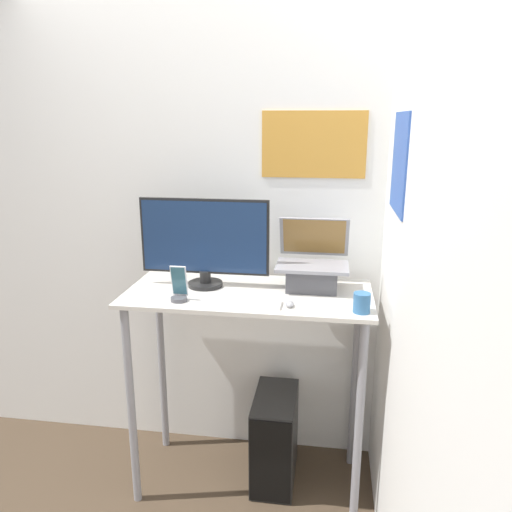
{
  "coord_description": "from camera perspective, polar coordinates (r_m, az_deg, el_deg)",
  "views": [
    {
      "loc": [
        0.37,
        -1.97,
        1.87
      ],
      "look_at": [
        0.04,
        0.28,
        1.25
      ],
      "focal_mm": 35.0,
      "sensor_mm": 36.0,
      "label": 1
    }
  ],
  "objects": [
    {
      "name": "laptop",
      "position": [
        2.44,
        6.45,
        -1.6
      ],
      "size": [
        0.35,
        0.32,
        0.33
      ],
      "color": "#4C4C51",
      "rests_on": "desk"
    },
    {
      "name": "keyboard",
      "position": [
        2.25,
        -1.72,
        -5.34
      ],
      "size": [
        0.36,
        0.1,
        0.02
      ],
      "color": "white",
      "rests_on": "desk"
    },
    {
      "name": "wall_back",
      "position": [
        2.69,
        0.39,
        3.05
      ],
      "size": [
        6.0,
        0.06,
        2.6
      ],
      "color": "white",
      "rests_on": "ground_plane"
    },
    {
      "name": "desk",
      "position": [
        2.48,
        -0.84,
        -8.26
      ],
      "size": [
        1.18,
        0.55,
        1.07
      ],
      "color": "beige",
      "rests_on": "ground_plane"
    },
    {
      "name": "mug",
      "position": [
        2.19,
        12.0,
        -5.25
      ],
      "size": [
        0.07,
        0.07,
        0.09
      ],
      "color": "#336699",
      "rests_on": "desk"
    },
    {
      "name": "computer_tower",
      "position": [
        2.82,
        2.16,
        -20.03
      ],
      "size": [
        0.22,
        0.41,
        0.49
      ],
      "color": "black",
      "rests_on": "ground_plane"
    },
    {
      "name": "mouse",
      "position": [
        2.22,
        3.88,
        -5.49
      ],
      "size": [
        0.04,
        0.06,
        0.03
      ],
      "color": "#99999E",
      "rests_on": "desk"
    },
    {
      "name": "wall_side_right",
      "position": [
        2.07,
        16.6,
        -1.37
      ],
      "size": [
        0.06,
        6.0,
        2.6
      ],
      "color": "white",
      "rests_on": "ground_plane"
    },
    {
      "name": "monitor",
      "position": [
        2.44,
        -5.92,
        1.5
      ],
      "size": [
        0.64,
        0.17,
        0.44
      ],
      "color": "black",
      "rests_on": "desk"
    },
    {
      "name": "cell_phone",
      "position": [
        2.31,
        -8.79,
        -3.85
      ],
      "size": [
        0.07,
        0.07,
        0.17
      ],
      "color": "#4C4C51",
      "rests_on": "desk"
    }
  ]
}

